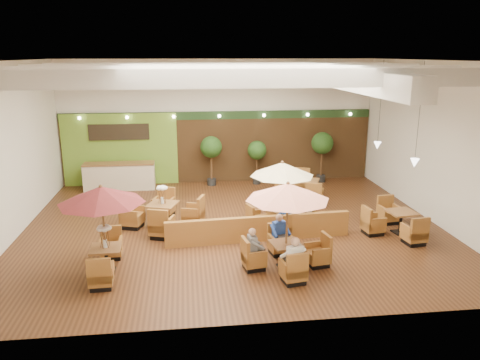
{
  "coord_description": "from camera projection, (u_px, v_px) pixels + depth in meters",
  "views": [
    {
      "loc": [
        -1.54,
        -14.93,
        5.7
      ],
      "look_at": [
        0.3,
        0.5,
        1.5
      ],
      "focal_mm": 35.0,
      "sensor_mm": 36.0,
      "label": 1
    }
  ],
  "objects": [
    {
      "name": "table_2",
      "position": [
        282.0,
        182.0,
        15.46
      ],
      "size": [
        2.38,
        2.38,
        2.32
      ],
      "rotation": [
        0.0,
        0.0,
        0.29
      ],
      "color": "brown",
      "rests_on": "ground"
    },
    {
      "name": "table_1",
      "position": [
        287.0,
        209.0,
        12.49
      ],
      "size": [
        2.47,
        2.47,
        2.46
      ],
      "rotation": [
        0.0,
        0.0,
        0.17
      ],
      "color": "brown",
      "rests_on": "ground"
    },
    {
      "name": "table_3",
      "position": [
        163.0,
        214.0,
        15.88
      ],
      "size": [
        2.9,
        2.9,
        1.59
      ],
      "rotation": [
        0.0,
        0.0,
        -0.32
      ],
      "color": "brown",
      "rests_on": "ground"
    },
    {
      "name": "diner_4",
      "position": [
        306.0,
        206.0,
        15.78
      ],
      "size": [
        0.36,
        0.39,
        0.72
      ],
      "rotation": [
        0.0,
        0.0,
        1.9
      ],
      "color": "white",
      "rests_on": "ground"
    },
    {
      "name": "topiary_2",
      "position": [
        322.0,
        145.0,
        21.14
      ],
      "size": [
        0.99,
        0.99,
        2.3
      ],
      "color": "black",
      "rests_on": "ground"
    },
    {
      "name": "diner_1",
      "position": [
        280.0,
        230.0,
        13.6
      ],
      "size": [
        0.41,
        0.36,
        0.76
      ],
      "rotation": [
        0.0,
        0.0,
        3.4
      ],
      "color": "#23449B",
      "rests_on": "ground"
    },
    {
      "name": "diner_0",
      "position": [
        294.0,
        255.0,
        11.87
      ],
      "size": [
        0.44,
        0.4,
        0.8
      ],
      "rotation": [
        0.0,
        0.0,
        0.32
      ],
      "color": "white",
      "rests_on": "ground"
    },
    {
      "name": "diner_3",
      "position": [
        287.0,
        215.0,
        14.87
      ],
      "size": [
        0.42,
        0.37,
        0.77
      ],
      "rotation": [
        0.0,
        0.0,
        0.27
      ],
      "color": "#23449B",
      "rests_on": "ground"
    },
    {
      "name": "diner_2",
      "position": [
        254.0,
        244.0,
        12.64
      ],
      "size": [
        0.31,
        0.37,
        0.73
      ],
      "rotation": [
        0.0,
        0.0,
        4.83
      ],
      "color": "slate",
      "rests_on": "ground"
    },
    {
      "name": "topiary_1",
      "position": [
        257.0,
        152.0,
        20.86
      ],
      "size": [
        0.85,
        0.85,
        1.97
      ],
      "color": "black",
      "rests_on": "ground"
    },
    {
      "name": "table_0",
      "position": [
        102.0,
        206.0,
        12.17
      ],
      "size": [
        2.26,
        2.4,
        2.46
      ],
      "rotation": [
        0.0,
        0.0,
        0.04
      ],
      "color": "brown",
      "rests_on": "ground"
    },
    {
      "name": "table_5",
      "position": [
        300.0,
        190.0,
        18.99
      ],
      "size": [
        1.96,
        2.79,
        0.98
      ],
      "rotation": [
        0.0,
        0.0,
        -0.38
      ],
      "color": "brown",
      "rests_on": "ground"
    },
    {
      "name": "table_4",
      "position": [
        393.0,
        223.0,
        15.28
      ],
      "size": [
        1.76,
        2.57,
        0.94
      ],
      "rotation": [
        0.0,
        0.0,
        0.13
      ],
      "color": "brown",
      "rests_on": "ground"
    },
    {
      "name": "room",
      "position": [
        236.0,
        116.0,
        16.22
      ],
      "size": [
        14.04,
        14.0,
        5.52
      ],
      "color": "#381E0F",
      "rests_on": "ground"
    },
    {
      "name": "topiary_0",
      "position": [
        211.0,
        149.0,
        20.58
      ],
      "size": [
        0.95,
        0.95,
        2.22
      ],
      "color": "black",
      "rests_on": "ground"
    },
    {
      "name": "service_counter",
      "position": [
        120.0,
        176.0,
        20.21
      ],
      "size": [
        3.0,
        0.75,
        1.18
      ],
      "color": "beige",
      "rests_on": "ground"
    },
    {
      "name": "booth_divider",
      "position": [
        259.0,
        229.0,
        14.63
      ],
      "size": [
        5.87,
        0.59,
        0.81
      ],
      "primitive_type": "cube",
      "rotation": [
        0.0,
        0.0,
        0.07
      ],
      "color": "brown",
      "rests_on": "ground"
    }
  ]
}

